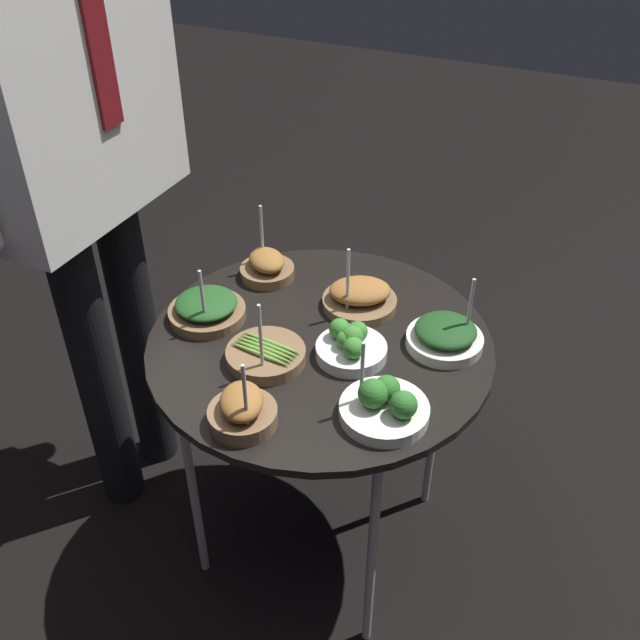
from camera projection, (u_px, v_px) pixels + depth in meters
ground_plane at (320, 531)px, 1.85m from camera, size 8.00×8.00×0.00m
serving_cart at (320, 354)px, 1.49m from camera, size 0.71×0.71×0.64m
bowl_asparagus_mid_left at (266, 355)px, 1.40m from camera, size 0.16×0.16×0.17m
bowl_roast_center at (267, 267)px, 1.64m from camera, size 0.13×0.13×0.17m
bowl_roast_front_left at (360, 296)px, 1.54m from camera, size 0.16×0.16×0.17m
bowl_broccoli_front_center at (385, 405)px, 1.27m from camera, size 0.16×0.16×0.16m
bowl_spinach_back_left at (445, 336)px, 1.44m from camera, size 0.16×0.16×0.16m
bowl_spinach_far_rim at (207, 308)px, 1.51m from camera, size 0.16×0.16×0.15m
bowl_broccoli_mid_right at (351, 345)px, 1.41m from camera, size 0.14×0.14×0.07m
bowl_roast_front_right at (242, 410)px, 1.26m from camera, size 0.13×0.12×0.16m
waiter_figure at (62, 100)px, 1.38m from camera, size 0.62×0.23×1.68m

